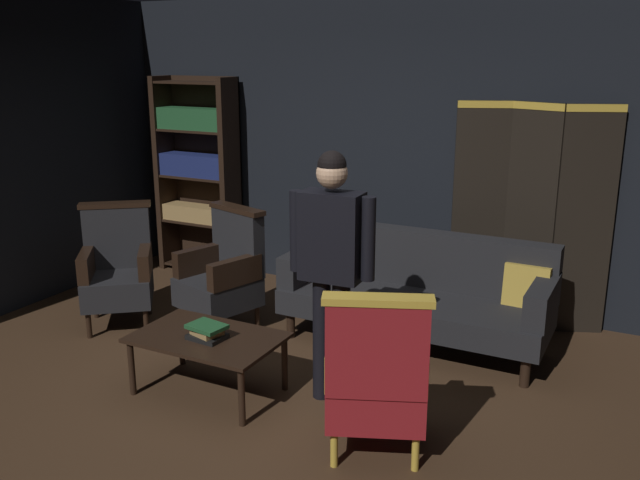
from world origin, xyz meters
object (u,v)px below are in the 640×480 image
Objects in this scene: bookshelf at (198,170)px; book_green_cloth at (207,327)px; armchair_gilt_accent at (376,377)px; standing_figure at (332,255)px; book_black_cloth at (207,337)px; folding_screen at (530,213)px; book_tan_leather at (207,331)px; armchair_wing_right at (118,269)px; velvet_couch at (418,289)px; armchair_wing_left at (224,273)px; coffee_table at (208,342)px.

bookshelf is 8.27× the size of book_green_cloth.
standing_figure reaches higher than armchair_gilt_accent.
standing_figure is 7.04× the size of book_black_cloth.
book_tan_leather is (-1.65, -2.31, -0.51)m from folding_screen.
book_black_cloth is (-1.28, 0.12, -0.05)m from armchair_gilt_accent.
book_green_cloth is at bearing -26.23° from armchair_wing_right.
folding_screen is at bearing 54.46° from book_tan_leather.
bookshelf is at bearing 164.64° from velvet_couch.
book_green_cloth is at bearing 180.00° from book_tan_leather.
book_tan_leather is 0.74× the size of book_green_cloth.
book_black_cloth is at bearing -155.95° from standing_figure.
book_tan_leather is (1.47, -0.72, -0.02)m from armchair_wing_right.
folding_screen is at bearing 54.46° from book_green_cloth.
book_green_cloth is (0.59, -1.05, 0.02)m from armchair_wing_left.
armchair_wing_left is (-1.55, -0.48, 0.04)m from velvet_couch.
book_tan_leather is (0.00, 0.00, 0.04)m from book_black_cloth.
coffee_table is 1.16m from armchair_wing_left.
coffee_table is 0.14m from book_green_cloth.
armchair_wing_left is 5.70× the size of book_tan_leather.
standing_figure reaches higher than coffee_table.
folding_screen is 2.89m from book_tan_leather.
book_green_cloth is at bearing -125.54° from folding_screen.
book_black_cloth is at bearing -122.17° from velvet_couch.
armchair_wing_right is (-2.43, -0.80, 0.04)m from velvet_couch.
armchair_wing_right reaches higher than book_black_cloth.
armchair_wing_left reaches higher than velvet_couch.
armchair_wing_right is 1.64m from book_tan_leather.
book_black_cloth reaches higher than coffee_table.
standing_figure reaches higher than book_tan_leather.
book_tan_leather is at bearing -155.95° from standing_figure.
velvet_couch is at bearing 101.13° from armchair_gilt_accent.
armchair_wing_left is (-0.56, 1.01, 0.12)m from coffee_table.
folding_screen is 0.90× the size of velvet_couch.
armchair_wing_right is (-2.75, 0.85, 0.00)m from armchair_gilt_accent.
armchair_wing_right is (-0.88, -0.32, 0.00)m from armchair_wing_left.
book_green_cloth is (-0.96, -1.52, 0.06)m from velvet_couch.
armchair_wing_left is at bearing -150.61° from folding_screen.
standing_figure is (1.36, -0.71, 0.54)m from armchair_wing_left.
folding_screen reaches higher than standing_figure.
bookshelf is at bearing 141.68° from armchair_gilt_accent.
bookshelf reaches higher than velvet_couch.
armchair_wing_right is 1.64m from book_green_cloth.
book_tan_leather reaches higher than coffee_table.
coffee_table is at bearing -60.77° from armchair_wing_left.
book_black_cloth is 1.32× the size of book_tan_leather.
book_tan_leather reaches higher than book_black_cloth.
book_black_cloth is (-1.65, -2.31, -0.55)m from folding_screen.
coffee_table is 0.11m from book_tan_leather.
velvet_couch is (2.70, -0.74, -0.64)m from bookshelf.
armchair_gilt_accent is at bearing -7.12° from coffee_table.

